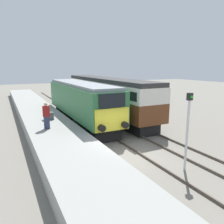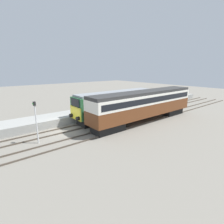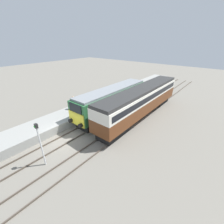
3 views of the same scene
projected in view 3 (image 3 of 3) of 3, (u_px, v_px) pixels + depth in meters
The scene contains 9 objects.
ground_plane at pixel (64, 140), 15.69m from camera, with size 120.00×120.00×0.00m, color slate.
platform_left at pixel (95, 105), 22.95m from camera, with size 3.50×50.00×0.97m.
rails_near_track at pixel (97, 122), 19.16m from camera, with size 1.51×60.00×0.14m.
rails_far_track at pixel (118, 131), 17.23m from camera, with size 1.50×60.00×0.14m.
locomotive at pixel (113, 100), 20.53m from camera, with size 2.70×13.03×3.78m.
passenger_carriage at pixel (142, 99), 19.78m from camera, with size 2.75×16.60×4.04m.
person_on_platform at pixel (74, 103), 20.12m from camera, with size 0.44×0.26×1.84m.
signal_post at pixel (40, 142), 11.64m from camera, with size 0.24×0.28×3.96m.
luggage_crate at pixel (92, 102), 21.89m from camera, with size 0.70×0.56×0.60m.
Camera 3 is at (12.03, -6.78, 9.50)m, focal length 24.00 mm.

